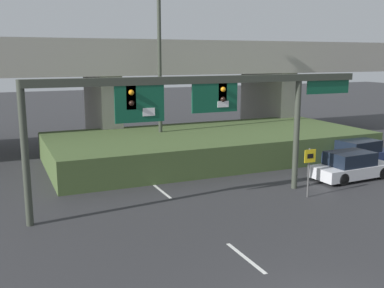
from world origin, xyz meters
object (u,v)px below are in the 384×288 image
object	(u,v)px
signal_gantry	(199,101)
parked_sedan_mid_right	(359,153)
parked_sedan_near_right	(351,166)
highway_light_pole_near	(159,52)
speed_limit_sign	(309,166)

from	to	relation	value
signal_gantry	parked_sedan_mid_right	world-z (taller)	signal_gantry
signal_gantry	parked_sedan_near_right	distance (m)	9.72
signal_gantry	highway_light_pole_near	world-z (taller)	highway_light_pole_near
signal_gantry	highway_light_pole_near	bearing A→B (deg)	80.81
speed_limit_sign	signal_gantry	bearing A→B (deg)	163.68
parked_sedan_mid_right	speed_limit_sign	bearing A→B (deg)	-156.33
signal_gantry	highway_light_pole_near	xyz separation A→B (m)	(1.48, 9.16, 2.11)
parked_sedan_mid_right	highway_light_pole_near	bearing A→B (deg)	140.87
signal_gantry	highway_light_pole_near	distance (m)	9.51
speed_limit_sign	highway_light_pole_near	world-z (taller)	highway_light_pole_near
highway_light_pole_near	speed_limit_sign	bearing A→B (deg)	-72.37
signal_gantry	speed_limit_sign	bearing A→B (deg)	-16.32
highway_light_pole_near	parked_sedan_near_right	bearing A→B (deg)	-50.02
speed_limit_sign	parked_sedan_near_right	xyz separation A→B (m)	(4.09, 1.69, -0.83)
parked_sedan_near_right	parked_sedan_mid_right	world-z (taller)	parked_sedan_mid_right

